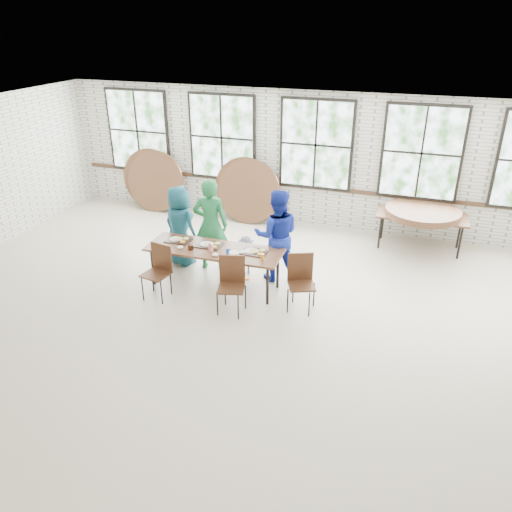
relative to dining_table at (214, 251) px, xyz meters
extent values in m
plane|color=beige|center=(1.00, -1.04, -0.69)|extent=(12.00, 12.00, 0.00)
plane|color=white|center=(1.00, -1.04, 2.31)|extent=(12.00, 12.00, 0.00)
plane|color=silver|center=(1.00, 3.46, 0.81)|extent=(12.00, 0.00, 12.00)
plane|color=silver|center=(1.00, -5.54, 0.81)|extent=(12.00, 0.00, 12.00)
cube|color=#422819|center=(1.00, 3.43, 0.21)|extent=(11.80, 0.05, 0.08)
cube|color=black|center=(-3.40, 3.40, 1.19)|extent=(1.62, 0.05, 1.97)
cube|color=white|center=(-3.40, 3.36, 1.19)|extent=(1.50, 0.01, 1.85)
cube|color=black|center=(-1.20, 3.40, 1.19)|extent=(1.62, 0.05, 1.97)
cube|color=white|center=(-1.20, 3.36, 1.19)|extent=(1.50, 0.01, 1.85)
cube|color=black|center=(1.00, 3.40, 1.19)|extent=(1.62, 0.05, 1.97)
cube|color=white|center=(1.00, 3.36, 1.19)|extent=(1.50, 0.01, 1.85)
cube|color=black|center=(3.20, 3.40, 1.19)|extent=(1.62, 0.05, 1.97)
cube|color=white|center=(3.20, 3.36, 1.19)|extent=(1.50, 0.01, 1.85)
cube|color=brown|center=(0.00, 0.00, 0.03)|extent=(2.41, 0.85, 0.04)
cylinder|color=black|center=(-1.08, -0.30, -0.34)|extent=(0.05, 0.05, 0.70)
cylinder|color=black|center=(-1.08, 0.30, -0.34)|extent=(0.05, 0.05, 0.70)
cylinder|color=black|center=(1.08, -0.30, -0.34)|extent=(0.05, 0.05, 0.70)
cylinder|color=black|center=(1.08, 0.30, -0.34)|extent=(0.05, 0.05, 0.70)
cube|color=#462817|center=(-0.78, -0.71, -0.24)|extent=(0.49, 0.47, 0.03)
cube|color=#462817|center=(-0.75, -0.52, 0.01)|extent=(0.42, 0.11, 0.50)
cylinder|color=black|center=(-0.96, -0.88, -0.47)|extent=(0.02, 0.02, 0.44)
cylinder|color=black|center=(-0.96, -0.54, -0.47)|extent=(0.02, 0.02, 0.44)
cylinder|color=black|center=(-0.60, -0.88, -0.47)|extent=(0.02, 0.02, 0.44)
cylinder|color=black|center=(-0.60, -0.54, -0.47)|extent=(0.02, 0.02, 0.44)
cube|color=#462817|center=(0.60, -0.73, -0.24)|extent=(0.51, 0.49, 0.03)
cube|color=#462817|center=(0.55, -0.55, 0.01)|extent=(0.41, 0.14, 0.50)
cylinder|color=black|center=(0.42, -0.90, -0.47)|extent=(0.02, 0.02, 0.44)
cylinder|color=black|center=(0.42, -0.56, -0.47)|extent=(0.02, 0.02, 0.44)
cylinder|color=black|center=(0.78, -0.90, -0.47)|extent=(0.02, 0.02, 0.44)
cylinder|color=black|center=(0.78, -0.56, -0.47)|extent=(0.02, 0.02, 0.44)
cube|color=#462817|center=(1.66, -0.28, -0.24)|extent=(0.54, 0.53, 0.03)
cube|color=#462817|center=(1.58, -0.11, 0.01)|extent=(0.40, 0.19, 0.50)
cylinder|color=black|center=(1.48, -0.45, -0.47)|extent=(0.02, 0.02, 0.44)
cylinder|color=black|center=(1.48, -0.11, -0.47)|extent=(0.02, 0.02, 0.44)
cylinder|color=black|center=(1.84, -0.45, -0.47)|extent=(0.02, 0.02, 0.44)
cylinder|color=black|center=(1.84, -0.11, -0.47)|extent=(0.02, 0.02, 0.44)
imported|color=#175457|center=(-0.98, 0.65, 0.10)|extent=(0.89, 0.72, 1.57)
imported|color=#1D6E3A|center=(-0.34, 0.65, 0.20)|extent=(0.72, 0.54, 1.78)
imported|color=#151239|center=(0.36, 0.65, -0.31)|extent=(0.56, 0.43, 0.76)
imported|color=#16299C|center=(0.95, 0.65, 0.17)|extent=(0.99, 0.87, 1.71)
cube|color=brown|center=(3.39, 2.86, 0.03)|extent=(1.80, 0.75, 0.04)
cylinder|color=black|center=(2.61, 2.58, -0.34)|extent=(0.04, 0.04, 0.70)
cylinder|color=black|center=(2.61, 3.13, -0.34)|extent=(0.04, 0.04, 0.70)
cylinder|color=black|center=(4.17, 2.58, -0.34)|extent=(0.04, 0.04, 0.70)
cylinder|color=black|center=(4.17, 3.13, -0.34)|extent=(0.04, 0.04, 0.70)
cube|color=black|center=(-0.74, 0.11, 0.06)|extent=(0.44, 0.33, 0.02)
cube|color=black|center=(-0.13, 0.09, 0.06)|extent=(0.44, 0.33, 0.02)
cube|color=black|center=(0.72, 0.08, 0.06)|extent=(0.44, 0.33, 0.02)
cylinder|color=black|center=(-0.37, -0.17, 0.10)|extent=(0.09, 0.09, 0.09)
cube|color=red|center=(-0.01, -0.11, 0.11)|extent=(0.06, 0.06, 0.11)
cylinder|color=blue|center=(0.30, -0.10, 0.10)|extent=(0.07, 0.07, 0.10)
cylinder|color=orange|center=(0.94, -0.14, 0.11)|extent=(0.07, 0.07, 0.11)
cylinder|color=white|center=(0.46, -0.22, 0.10)|extent=(0.17, 0.17, 0.10)
ellipsoid|color=white|center=(-0.56, -0.19, 0.08)|extent=(0.11, 0.11, 0.05)
ellipsoid|color=white|center=(0.14, -0.26, 0.08)|extent=(0.11, 0.11, 0.05)
ellipsoid|color=white|center=(0.54, -0.02, 0.08)|extent=(0.11, 0.11, 0.05)
cylinder|color=brown|center=(3.39, 2.86, 0.07)|extent=(1.50, 1.50, 0.04)
cylinder|color=brown|center=(3.39, 2.86, 0.12)|extent=(1.50, 1.50, 0.04)
cylinder|color=brown|center=(3.39, 2.86, 0.16)|extent=(1.50, 1.50, 0.04)
cylinder|color=brown|center=(-3.08, 3.22, 0.05)|extent=(1.50, 0.21, 1.50)
cylinder|color=brown|center=(-2.90, 3.12, 0.05)|extent=(1.50, 0.36, 1.48)
cylinder|color=brown|center=(-0.59, 3.22, 0.05)|extent=(1.50, 0.21, 1.50)
cylinder|color=brown|center=(-0.47, 3.12, 0.05)|extent=(1.50, 0.36, 1.48)
camera|label=1|loc=(3.24, -7.22, 3.76)|focal=35.00mm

